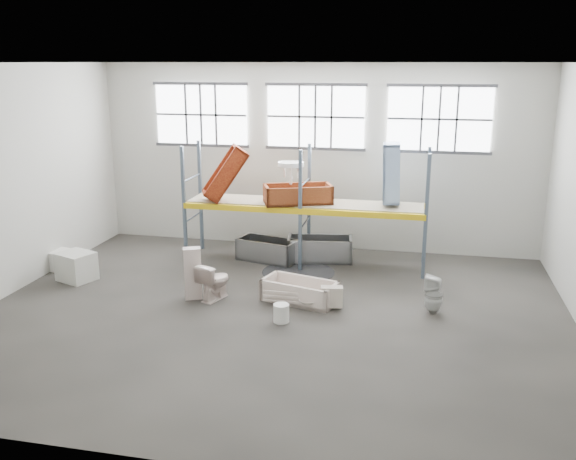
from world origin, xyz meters
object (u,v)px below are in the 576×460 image
(toilet_white, at_px, (434,295))
(bucket, at_px, (281,313))
(cistern_tall, at_px, (193,273))
(steel_tub_right, at_px, (320,249))
(toilet_beige, at_px, (214,281))
(bathtub_beige, at_px, (300,291))
(steel_tub_left, at_px, (268,250))
(blue_tub_upright, at_px, (392,173))
(carton_near, at_px, (76,266))
(rust_tub_flat, at_px, (298,194))

(toilet_white, height_order, bucket, toilet_white)
(cistern_tall, relative_size, toilet_white, 1.41)
(steel_tub_right, bearing_deg, toilet_beige, -119.35)
(bathtub_beige, distance_m, steel_tub_left, 2.97)
(bathtub_beige, bearing_deg, cistern_tall, -156.45)
(cistern_tall, height_order, steel_tub_right, cistern_tall)
(toilet_white, bearing_deg, bathtub_beige, -83.91)
(toilet_white, bearing_deg, blue_tub_upright, -151.44)
(toilet_beige, relative_size, bucket, 2.24)
(toilet_white, bearing_deg, carton_near, -84.48)
(toilet_beige, height_order, rust_tub_flat, rust_tub_flat)
(toilet_beige, bearing_deg, steel_tub_right, -99.31)
(toilet_beige, bearing_deg, bucket, 172.09)
(blue_tub_upright, height_order, carton_near, blue_tub_upright)
(cistern_tall, xyz_separation_m, steel_tub_right, (2.26, 3.26, -0.27))
(steel_tub_left, xyz_separation_m, steel_tub_right, (1.32, 0.31, 0.02))
(toilet_white, xyz_separation_m, blue_tub_upright, (-1.10, 2.83, 1.99))
(bathtub_beige, distance_m, toilet_white, 2.82)
(toilet_beige, distance_m, rust_tub_flat, 3.38)
(steel_tub_left, height_order, blue_tub_upright, blue_tub_upright)
(bathtub_beige, bearing_deg, toilet_white, 14.39)
(steel_tub_right, bearing_deg, toilet_white, -46.37)
(steel_tub_left, bearing_deg, carton_near, -149.16)
(toilet_white, xyz_separation_m, steel_tub_right, (-2.87, 3.01, -0.10))
(bucket, bearing_deg, toilet_beige, 152.06)
(steel_tub_left, distance_m, rust_tub_flat, 1.74)
(steel_tub_left, xyz_separation_m, blue_tub_upright, (3.09, 0.14, 2.11))
(toilet_white, relative_size, steel_tub_right, 0.49)
(cistern_tall, xyz_separation_m, rust_tub_flat, (1.76, 2.85, 1.25))
(toilet_white, distance_m, rust_tub_flat, 4.49)
(toilet_beige, xyz_separation_m, steel_tub_left, (0.48, 2.89, -0.13))
(carton_near, bearing_deg, blue_tub_upright, 19.70)
(toilet_beige, xyz_separation_m, blue_tub_upright, (3.57, 3.02, 1.98))
(cistern_tall, xyz_separation_m, blue_tub_upright, (4.03, 3.09, 1.82))
(steel_tub_right, bearing_deg, steel_tub_left, -166.76)
(toilet_beige, relative_size, steel_tub_left, 0.53)
(toilet_beige, relative_size, carton_near, 1.05)
(bathtub_beige, xyz_separation_m, blue_tub_upright, (1.72, 2.77, 2.16))
(carton_near, bearing_deg, toilet_beige, -7.28)
(steel_tub_right, bearing_deg, bathtub_beige, -88.99)
(bathtub_beige, height_order, toilet_white, toilet_white)
(steel_tub_left, bearing_deg, bathtub_beige, -62.46)
(toilet_beige, relative_size, blue_tub_upright, 0.57)
(rust_tub_flat, distance_m, carton_near, 5.61)
(rust_tub_flat, bearing_deg, carton_near, -154.50)
(bathtub_beige, relative_size, toilet_beige, 1.93)
(toilet_beige, relative_size, steel_tub_right, 0.50)
(bathtub_beige, relative_size, carton_near, 2.03)
(steel_tub_right, height_order, bucket, steel_tub_right)
(bathtub_beige, bearing_deg, blue_tub_upright, 73.86)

